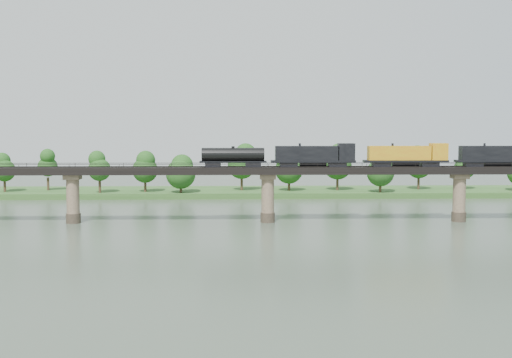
{
  "coord_description": "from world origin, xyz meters",
  "views": [
    {
      "loc": [
        -6.2,
        -101.62,
        19.39
      ],
      "look_at": [
        -2.42,
        30.0,
        9.0
      ],
      "focal_mm": 45.0,
      "sensor_mm": 36.0,
      "label": 1
    }
  ],
  "objects": [
    {
      "name": "bridge",
      "position": [
        0.0,
        30.0,
        5.46
      ],
      "size": [
        236.0,
        30.0,
        11.5
      ],
      "color": "#473A2D",
      "rests_on": "ground"
    },
    {
      "name": "ground",
      "position": [
        0.0,
        0.0,
        0.0
      ],
      "size": [
        400.0,
        400.0,
        0.0
      ],
      "primitive_type": "plane",
      "color": "#364335",
      "rests_on": "ground"
    },
    {
      "name": "bridge_superstructure",
      "position": [
        0.0,
        30.0,
        11.79
      ],
      "size": [
        220.0,
        4.9,
        0.75
      ],
      "color": "black",
      "rests_on": "bridge"
    },
    {
      "name": "freight_train",
      "position": [
        22.31,
        30.0,
        13.82
      ],
      "size": [
        70.5,
        2.75,
        4.85
      ],
      "color": "black",
      "rests_on": "bridge"
    },
    {
      "name": "far_bank",
      "position": [
        0.0,
        85.0,
        0.8
      ],
      "size": [
        300.0,
        24.0,
        1.6
      ],
      "primitive_type": "cube",
      "color": "#2B5220",
      "rests_on": "ground"
    },
    {
      "name": "far_treeline",
      "position": [
        -8.21,
        80.52,
        8.83
      ],
      "size": [
        289.06,
        17.54,
        13.6
      ],
      "color": "#382619",
      "rests_on": "far_bank"
    }
  ]
}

